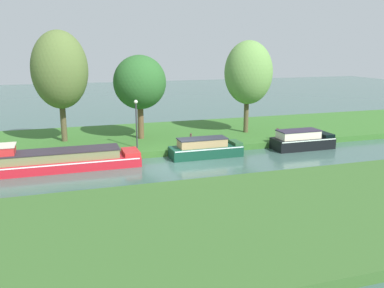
# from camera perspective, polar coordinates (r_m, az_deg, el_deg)

# --- Properties ---
(ground_plane) EXTENTS (120.00, 120.00, 0.00)m
(ground_plane) POSITION_cam_1_polar(r_m,az_deg,el_deg) (24.65, -1.88, -2.85)
(ground_plane) COLOR #3B5B53
(riverbank_far) EXTENTS (72.00, 10.00, 0.40)m
(riverbank_far) POSITION_cam_1_polar(r_m,az_deg,el_deg) (31.18, -5.46, 0.91)
(riverbank_far) COLOR #366A28
(riverbank_far) RESTS_ON ground_plane
(riverbank_near) EXTENTS (72.00, 10.00, 0.40)m
(riverbank_near) POSITION_cam_1_polar(r_m,az_deg,el_deg) (16.62, 6.93, -10.38)
(riverbank_near) COLOR #365E28
(riverbank_near) RESTS_ON ground_plane
(black_barge) EXTENTS (4.20, 1.68, 1.32)m
(black_barge) POSITION_cam_1_polar(r_m,az_deg,el_deg) (29.32, 14.87, 0.49)
(black_barge) COLOR black
(black_barge) RESTS_ON ground_plane
(forest_narrowboat) EXTENTS (4.58, 1.51, 1.24)m
(forest_narrowboat) POSITION_cam_1_polar(r_m,az_deg,el_deg) (26.25, 1.86, -0.63)
(forest_narrowboat) COLOR #113F2D
(forest_narrowboat) RESTS_ON ground_plane
(red_cruiser) EXTENTS (10.98, 2.06, 1.62)m
(red_cruiser) POSITION_cam_1_polar(r_m,az_deg,el_deg) (24.80, -19.28, -2.31)
(red_cruiser) COLOR red
(red_cruiser) RESTS_ON ground_plane
(willow_tree_left) EXTENTS (3.67, 3.58, 7.50)m
(willow_tree_left) POSITION_cam_1_polar(r_m,az_deg,el_deg) (29.09, -17.69, 9.63)
(willow_tree_left) COLOR brown
(willow_tree_left) RESTS_ON riverbank_far
(willow_tree_centre) EXTENTS (3.66, 3.64, 5.88)m
(willow_tree_centre) POSITION_cam_1_polar(r_m,az_deg,el_deg) (29.37, -7.18, 8.36)
(willow_tree_centre) COLOR brown
(willow_tree_centre) RESTS_ON riverbank_far
(willow_tree_right) EXTENTS (3.62, 3.37, 6.89)m
(willow_tree_right) POSITION_cam_1_polar(r_m,az_deg,el_deg) (31.50, 7.76, 9.66)
(willow_tree_right) COLOR brown
(willow_tree_right) RESTS_ON riverbank_far
(lamp_post) EXTENTS (0.24, 0.24, 3.12)m
(lamp_post) POSITION_cam_1_polar(r_m,az_deg,el_deg) (26.88, -7.65, 3.53)
(lamp_post) COLOR #333338
(lamp_post) RESTS_ON riverbank_far
(mooring_post_near) EXTENTS (0.14, 0.14, 0.87)m
(mooring_post_near) POSITION_cam_1_polar(r_m,az_deg,el_deg) (27.31, -0.16, 0.56)
(mooring_post_near) COLOR #4D3B31
(mooring_post_near) RESTS_ON riverbank_far
(mooring_post_far) EXTENTS (0.17, 0.17, 0.81)m
(mooring_post_far) POSITION_cam_1_polar(r_m,az_deg,el_deg) (29.86, 11.64, 1.33)
(mooring_post_far) COLOR #4D2F29
(mooring_post_far) RESTS_ON riverbank_far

